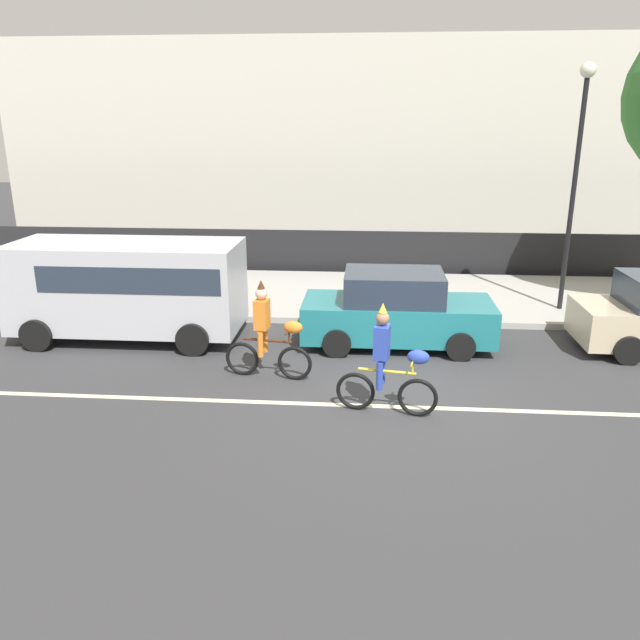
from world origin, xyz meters
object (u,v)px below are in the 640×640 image
at_px(parade_cyclist_orange, 268,336).
at_px(parade_cyclist_cobalt, 388,366).
at_px(parked_car_teal, 396,311).
at_px(parked_van_silver, 131,283).
at_px(street_lamp_post, 578,153).

xyz_separation_m(parade_cyclist_orange, parade_cyclist_cobalt, (2.21, -1.37, 0.00)).
distance_m(parade_cyclist_orange, parked_car_teal, 3.23).
height_order(parked_van_silver, parked_car_teal, parked_van_silver).
height_order(parade_cyclist_orange, parked_car_teal, parade_cyclist_orange).
distance_m(parade_cyclist_orange, parade_cyclist_cobalt, 2.60).
bearing_deg(street_lamp_post, parade_cyclist_orange, -144.99).
relative_size(parade_cyclist_cobalt, street_lamp_post, 0.33).
distance_m(parked_car_teal, street_lamp_post, 5.96).
bearing_deg(parked_van_silver, parade_cyclist_cobalt, -31.42).
relative_size(parked_van_silver, parked_car_teal, 1.22).
distance_m(parade_cyclist_cobalt, parked_van_silver, 6.60).
relative_size(parked_car_teal, street_lamp_post, 0.70).
xyz_separation_m(parked_van_silver, street_lamp_post, (10.15, 2.66, 2.71)).
bearing_deg(parked_car_teal, parade_cyclist_cobalt, -94.38).
bearing_deg(parade_cyclist_orange, parked_van_silver, 148.73).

